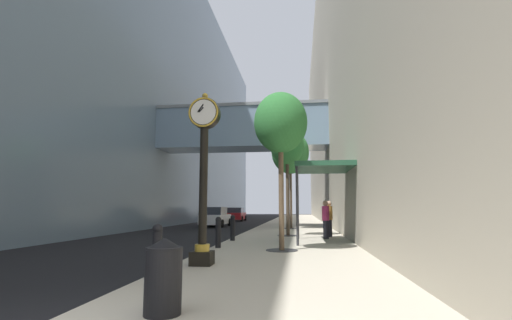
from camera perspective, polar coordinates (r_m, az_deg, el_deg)
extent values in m
plane|color=black|center=(31.17, 0.85, -10.46)|extent=(110.00, 110.00, 0.00)
cube|color=#BCB29E|center=(33.99, 6.11, -10.06)|extent=(5.53, 80.00, 0.14)
cube|color=slate|center=(39.34, -17.26, 10.88)|extent=(9.00, 80.00, 27.58)
cube|color=#758EA8|center=(29.19, -2.06, 4.77)|extent=(14.00, 3.20, 3.16)
cube|color=gray|center=(29.60, -2.05, 7.99)|extent=(14.00, 3.40, 0.24)
cube|color=#A89E89|center=(36.46, 17.53, 11.23)|extent=(9.00, 80.00, 26.21)
cube|color=black|center=(9.74, -8.56, -15.11)|extent=(0.55, 0.55, 0.35)
cylinder|color=gold|center=(9.70, -8.52, -13.56)|extent=(0.39, 0.38, 0.18)
cylinder|color=black|center=(9.66, -8.34, -3.95)|extent=(0.22, 0.22, 3.07)
cylinder|color=black|center=(9.97, -8.12, 7.31)|extent=(0.84, 0.28, 0.84)
torus|color=gold|center=(9.83, -8.36, 7.54)|extent=(0.82, 0.05, 0.82)
cylinder|color=white|center=(9.83, -8.35, 7.53)|extent=(0.69, 0.01, 0.69)
cylinder|color=white|center=(10.11, -7.90, 7.10)|extent=(0.69, 0.01, 0.69)
sphere|color=gold|center=(10.11, -8.07, 10.01)|extent=(0.16, 0.16, 0.16)
cube|color=black|center=(9.86, -8.68, 7.88)|extent=(0.13, 0.01, 0.15)
cube|color=black|center=(9.87, -8.78, 8.12)|extent=(0.17, 0.01, 0.23)
cylinder|color=black|center=(8.13, -15.45, -14.26)|extent=(0.21, 0.21, 0.97)
sphere|color=black|center=(8.09, -15.32, -10.46)|extent=(0.22, 0.22, 0.22)
cylinder|color=black|center=(13.64, -6.01, -11.64)|extent=(0.21, 0.21, 0.97)
sphere|color=black|center=(13.61, -5.98, -9.37)|extent=(0.22, 0.22, 0.22)
cylinder|color=black|center=(16.46, -3.72, -10.94)|extent=(0.21, 0.21, 0.97)
sphere|color=black|center=(16.43, -3.70, -9.06)|extent=(0.22, 0.22, 0.22)
cylinder|color=#333335|center=(12.79, 4.10, -14.07)|extent=(1.10, 1.10, 0.02)
cylinder|color=brown|center=(12.71, 4.02, -5.60)|extent=(0.18, 0.18, 3.79)
ellipsoid|color=#2D7033|center=(13.06, 3.91, 5.94)|extent=(1.92, 1.92, 2.21)
cylinder|color=#333335|center=(19.26, 5.10, -11.83)|extent=(1.10, 1.10, 0.02)
cylinder|color=#4C3D2D|center=(19.22, 5.03, -5.74)|extent=(0.18, 0.18, 4.12)
ellipsoid|color=#387F3D|center=(19.49, 4.94, 2.37)|extent=(1.84, 1.84, 2.12)
cylinder|color=#333335|center=(25.76, 5.60, -10.72)|extent=(1.10, 1.10, 0.02)
cylinder|color=#4C3D2D|center=(25.72, 5.54, -5.86)|extent=(0.18, 0.18, 4.39)
ellipsoid|color=#387F3D|center=(26.01, 5.45, 1.21)|extent=(2.68, 2.68, 3.09)
cylinder|color=black|center=(5.48, -14.47, -17.99)|extent=(0.52, 0.52, 0.92)
cone|color=black|center=(5.41, -14.29, -12.68)|extent=(0.53, 0.53, 0.16)
cylinder|color=#23232D|center=(17.66, 11.01, -10.78)|extent=(0.35, 0.35, 0.85)
cylinder|color=#C6336B|center=(17.63, 10.95, -8.28)|extent=(0.46, 0.46, 0.69)
sphere|color=tan|center=(17.63, 10.91, -6.74)|extent=(0.26, 0.26, 0.26)
cylinder|color=#23232D|center=(18.78, 11.56, -10.56)|extent=(0.28, 0.28, 0.85)
cylinder|color=#B77A33|center=(18.75, 11.50, -8.22)|extent=(0.37, 0.37, 0.69)
sphere|color=tan|center=(18.75, 11.46, -6.77)|extent=(0.26, 0.26, 0.26)
cube|color=#235138|center=(16.06, 10.50, -1.21)|extent=(2.40, 3.60, 0.20)
cylinder|color=#333338|center=(14.34, 6.54, -6.96)|extent=(0.10, 0.10, 3.20)
cylinder|color=#333338|center=(17.54, 6.63, -7.05)|extent=(0.10, 0.10, 3.20)
cube|color=#AD191E|center=(43.04, -3.22, -8.83)|extent=(1.91, 4.13, 0.76)
cube|color=#282D38|center=(42.83, -3.26, -7.94)|extent=(1.67, 2.32, 0.62)
cylinder|color=black|center=(44.59, -4.13, -9.14)|extent=(0.23, 0.64, 0.64)
cylinder|color=black|center=(44.28, -1.71, -9.16)|extent=(0.23, 0.64, 0.64)
cylinder|color=black|center=(41.84, -4.84, -9.24)|extent=(0.23, 0.64, 0.64)
cylinder|color=black|center=(41.52, -2.26, -9.27)|extent=(0.23, 0.64, 0.64)
cube|color=silver|center=(31.01, -6.43, -9.30)|extent=(1.85, 4.27, 0.79)
cube|color=#282D38|center=(30.79, -6.51, -8.02)|extent=(1.61, 2.40, 0.64)
cylinder|color=black|center=(32.64, -7.33, -9.71)|extent=(0.23, 0.64, 0.64)
cylinder|color=black|center=(32.22, -4.24, -9.78)|extent=(0.23, 0.64, 0.64)
cylinder|color=black|center=(29.87, -8.81, -9.89)|extent=(0.23, 0.64, 0.64)
cylinder|color=black|center=(29.41, -5.44, -9.99)|extent=(0.23, 0.64, 0.64)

